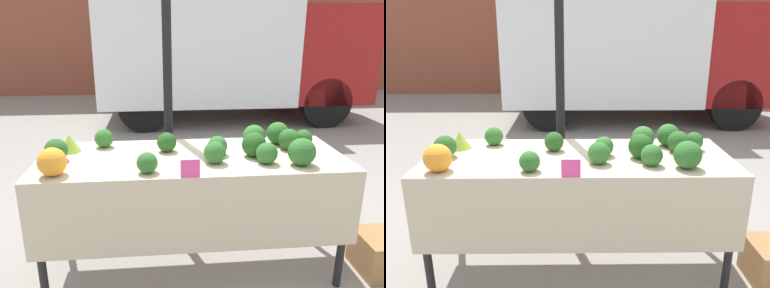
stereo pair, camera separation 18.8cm
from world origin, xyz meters
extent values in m
plane|color=gray|center=(0.00, 0.00, 0.00)|extent=(40.00, 40.00, 0.00)
cylinder|color=black|center=(-0.13, 0.60, 1.23)|extent=(0.07, 0.07, 2.46)
cube|color=white|center=(0.45, 4.41, 1.48)|extent=(3.18, 1.96, 2.22)
cube|color=maroon|center=(2.71, 4.41, 1.17)|extent=(1.35, 1.80, 1.60)
cylinder|color=black|center=(2.58, 3.61, 0.41)|extent=(0.83, 0.22, 0.83)
cylinder|color=black|center=(2.58, 5.20, 0.41)|extent=(0.83, 0.22, 0.83)
cylinder|color=black|center=(-0.42, 3.61, 0.41)|extent=(0.83, 0.22, 0.83)
cylinder|color=black|center=(-0.42, 5.20, 0.41)|extent=(0.83, 0.22, 0.83)
cube|color=beige|center=(0.00, 0.00, 0.81)|extent=(1.98, 0.75, 0.03)
cube|color=beige|center=(0.00, -0.37, 0.57)|extent=(1.98, 0.01, 0.46)
cylinder|color=black|center=(-0.93, -0.31, 0.40)|extent=(0.05, 0.05, 0.80)
cylinder|color=black|center=(0.93, -0.31, 0.40)|extent=(0.05, 0.05, 0.80)
cylinder|color=black|center=(-0.93, 0.31, 0.40)|extent=(0.05, 0.05, 0.80)
cylinder|color=black|center=(0.93, 0.31, 0.40)|extent=(0.05, 0.05, 0.80)
sphere|color=orange|center=(-0.81, -0.26, 0.91)|extent=(0.16, 0.16, 0.16)
cone|color=#93B238|center=(-0.81, 0.16, 0.89)|extent=(0.15, 0.15, 0.12)
sphere|color=#336B2D|center=(0.17, 0.00, 0.89)|extent=(0.13, 0.13, 0.13)
sphere|color=#2D6628|center=(0.13, -0.15, 0.90)|extent=(0.14, 0.14, 0.14)
sphere|color=#2D6628|center=(-0.28, -0.27, 0.89)|extent=(0.12, 0.12, 0.12)
sphere|color=#2D6628|center=(0.44, -0.18, 0.89)|extent=(0.13, 0.13, 0.13)
sphere|color=#2D6628|center=(0.64, -0.23, 0.91)|extent=(0.17, 0.17, 0.17)
sphere|color=#2D6628|center=(-0.59, 0.24, 0.89)|extent=(0.13, 0.13, 0.13)
sphere|color=#285B23|center=(-0.85, -0.02, 0.90)|extent=(0.14, 0.14, 0.14)
sphere|color=#285B23|center=(0.79, 0.11, 0.89)|extent=(0.12, 0.12, 0.12)
sphere|color=#336B2D|center=(0.45, 0.15, 0.91)|extent=(0.16, 0.16, 0.16)
sphere|color=#23511E|center=(0.40, -0.05, 0.91)|extent=(0.16, 0.16, 0.16)
sphere|color=#23511E|center=(-0.16, 0.10, 0.89)|extent=(0.13, 0.13, 0.13)
sphere|color=#285B23|center=(0.67, 0.06, 0.90)|extent=(0.14, 0.14, 0.14)
sphere|color=#2D6628|center=(0.63, 0.20, 0.91)|extent=(0.16, 0.16, 0.16)
cube|color=#EF4793|center=(-0.04, -0.36, 0.88)|extent=(0.11, 0.01, 0.10)
camera|label=1|loc=(-0.22, -2.29, 1.64)|focal=35.00mm
camera|label=2|loc=(-0.03, -2.30, 1.64)|focal=35.00mm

